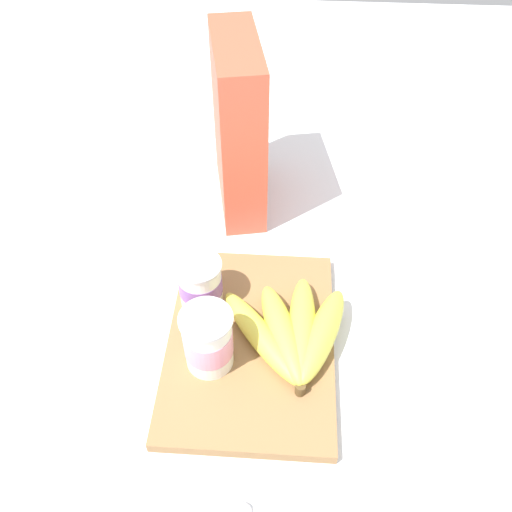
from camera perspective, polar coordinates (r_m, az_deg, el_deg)
The scene contains 7 objects.
ground_plane at distance 0.78m, azimuth -0.55°, elevation -9.47°, with size 2.40×2.40×0.00m, color white.
cutting_board at distance 0.78m, azimuth -0.55°, elevation -9.10°, with size 0.32×0.23×0.02m, color olive.
cereal_box at distance 0.91m, azimuth -1.87°, elevation 13.28°, with size 0.20×0.07×0.29m, color #D85138.
yogurt_cup_front at distance 0.71m, azimuth -5.07°, elevation -8.81°, with size 0.07×0.07×0.10m.
yogurt_cup_back at distance 0.78m, azimuth -5.89°, elevation -2.85°, with size 0.07×0.07×0.08m.
banana_bunch at distance 0.75m, azimuth 3.94°, elevation -8.09°, with size 0.19×0.20×0.04m.
spoon at distance 0.68m, azimuth 0.35°, elevation -25.15°, with size 0.04×0.13×0.01m.
Camera 1 is at (-0.43, -0.04, 0.66)m, focal length 38.00 mm.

